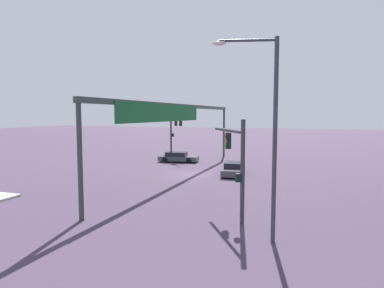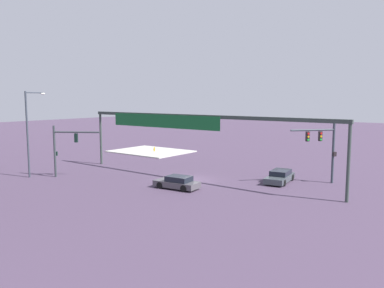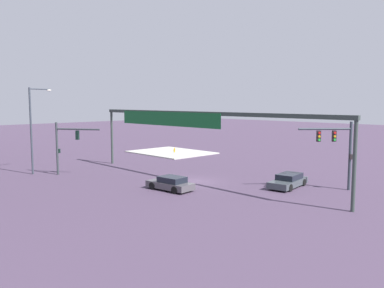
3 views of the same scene
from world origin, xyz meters
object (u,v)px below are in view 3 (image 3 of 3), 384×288
traffic_signal_near_corner (339,146)px  streetlamp_curved_arm (33,124)px  traffic_signal_opposite_side (66,142)px  sedan_car_waiting_far (171,184)px  sedan_car_approaching (288,181)px  fire_hydrant_on_curb (174,150)px

traffic_signal_near_corner → streetlamp_curved_arm: size_ratio=0.65×
traffic_signal_opposite_side → sedan_car_waiting_far: (-13.04, -3.13, -2.95)m
streetlamp_curved_arm → sedan_car_waiting_far: bearing=-87.0°
sedan_car_approaching → traffic_signal_opposite_side: bearing=-67.5°
sedan_car_waiting_far → sedan_car_approaching: bearing=-133.9°
traffic_signal_opposite_side → streetlamp_curved_arm: (2.96, 2.10, 1.77)m
traffic_signal_opposite_side → streetlamp_curved_arm: size_ratio=0.60×
traffic_signal_near_corner → sedan_car_approaching: (3.65, 2.01, -3.33)m
traffic_signal_near_corner → fire_hydrant_on_curb: (28.42, -6.26, -3.42)m
sedan_car_approaching → fire_hydrant_on_curb: size_ratio=6.98×
traffic_signal_near_corner → streetlamp_curved_arm: bearing=-18.5°
sedan_car_approaching → sedan_car_waiting_far: 10.61m
sedan_car_waiting_far → fire_hydrant_on_curb: bearing=-48.5°
traffic_signal_near_corner → sedan_car_waiting_far: bearing=-3.6°
sedan_car_waiting_far → traffic_signal_opposite_side: bearing=7.3°
streetlamp_curved_arm → sedan_car_waiting_far: (-16.00, -5.23, -4.72)m
streetlamp_curved_arm → sedan_car_waiting_far: 17.48m
fire_hydrant_on_curb → sedan_car_waiting_far: bearing=137.6°
traffic_signal_opposite_side → sedan_car_waiting_far: 13.73m
traffic_signal_opposite_side → streetlamp_curved_arm: streetlamp_curved_arm is taller
traffic_signal_near_corner → sedan_car_waiting_far: size_ratio=1.35×
traffic_signal_opposite_side → sedan_car_approaching: traffic_signal_opposite_side is taller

